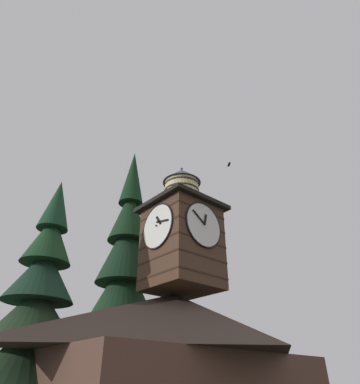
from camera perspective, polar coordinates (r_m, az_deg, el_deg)
name	(u,v)px	position (r m, az deg, el deg)	size (l,w,h in m)	color
building_main	(174,358)	(19.85, -1.02, -26.16)	(14.45, 10.07, 6.78)	brown
clock_tower	(182,234)	(20.70, 0.32, -7.16)	(4.39, 4.39, 8.31)	#4C3323
pine_tree_behind	(124,289)	(24.86, -9.49, -15.89)	(6.28, 6.28, 19.82)	#473323
pine_tree_aside	(35,310)	(18.77, -23.20, -17.84)	(5.23, 5.23, 12.73)	#473323
moon	(127,315)	(47.57, -8.92, -19.74)	(1.58, 1.58, 1.58)	silver
flying_bird_high	(229,165)	(27.62, 8.24, 4.55)	(0.47, 0.58, 0.12)	black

